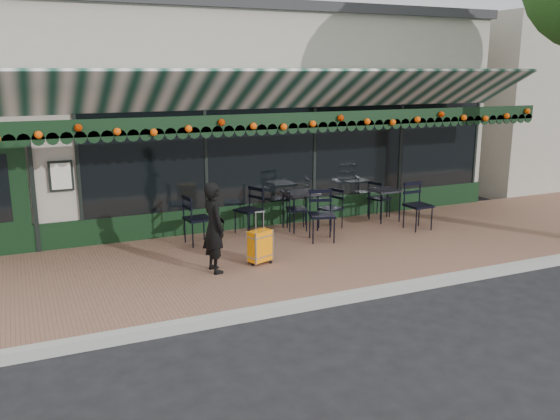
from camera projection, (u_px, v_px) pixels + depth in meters
name	position (u px, v px, depth m)	size (l,w,h in m)	color
ground	(351.00, 299.00, 8.88)	(80.00, 80.00, 0.00)	black
sidewalk	(294.00, 257.00, 10.64)	(18.00, 4.00, 0.15)	brown
curb	(354.00, 296.00, 8.79)	(18.00, 0.16, 0.15)	#9E9E99
restaurant_building	(198.00, 113.00, 15.32)	(12.00, 9.60, 4.50)	#A8A192
neighbor_building_right	(557.00, 98.00, 20.61)	(12.00, 8.00, 4.80)	gray
woman	(214.00, 227.00, 9.48)	(0.54, 0.35, 1.48)	black
suitcase	(260.00, 246.00, 9.97)	(0.45, 0.35, 0.90)	orange
cafe_table_a	(385.00, 193.00, 12.77)	(0.56, 0.56, 0.69)	black
cafe_table_b	(300.00, 196.00, 12.03)	(0.64, 0.64, 0.79)	black
chair_a_left	(331.00, 209.00, 12.17)	(0.41, 0.41, 0.83)	black
chair_a_right	(379.00, 199.00, 13.14)	(0.41, 0.41, 0.83)	black
chair_a_front	(418.00, 206.00, 12.10)	(0.49, 0.49, 0.97)	black
chair_b_left	(249.00, 211.00, 11.80)	(0.47, 0.47, 0.93)	black
chair_b_right	(297.00, 210.00, 12.07)	(0.42, 0.42, 0.84)	black
chair_b_front	(322.00, 216.00, 11.26)	(0.49, 0.49, 0.98)	black
chair_solo	(198.00, 219.00, 11.08)	(0.48, 0.48, 0.95)	black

